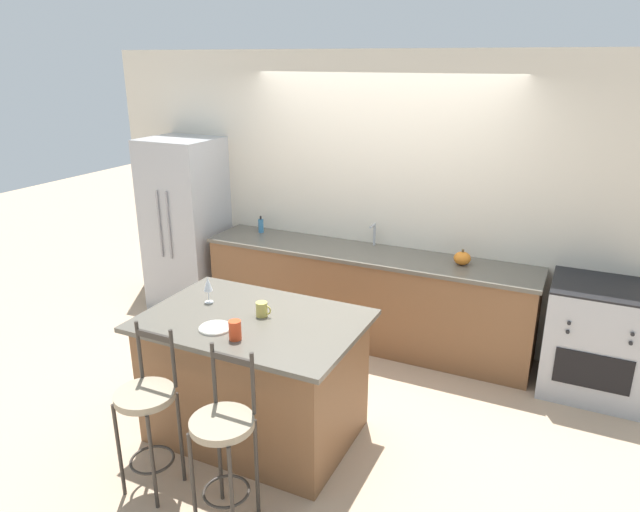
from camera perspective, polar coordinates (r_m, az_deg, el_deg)
ground_plane at (r=5.41m, az=3.01°, el=-9.79°), size 18.00×18.00×0.00m
wall_back at (r=5.51m, az=5.93°, el=5.76°), size 6.00×0.07×2.70m
back_counter at (r=5.52m, az=4.54°, el=-3.98°), size 3.17×0.65×0.91m
sink_faucet at (r=5.48m, az=5.42°, el=2.41°), size 0.02×0.13×0.22m
kitchen_island at (r=4.20m, az=-6.54°, el=-11.87°), size 1.51×1.04×0.92m
refrigerator at (r=6.29m, az=-13.20°, el=3.03°), size 0.74×0.70×1.85m
oven_range at (r=5.18m, az=25.84°, el=-7.47°), size 0.77×0.70×0.94m
bar_stool_near at (r=3.78m, az=-16.87°, el=-14.52°), size 0.37×0.37×1.10m
bar_stool_far at (r=3.45m, az=-9.59°, el=-17.57°), size 0.37×0.37×1.10m
dinner_plate at (r=3.87m, az=-10.42°, el=-7.06°), size 0.22×0.22×0.02m
wine_glass at (r=4.23m, az=-11.14°, el=-2.82°), size 0.07×0.07×0.20m
coffee_mug at (r=3.99m, az=-5.81°, el=-5.32°), size 0.12×0.08×0.10m
tumbler_cup at (r=3.69m, az=-8.50°, el=-7.34°), size 0.08×0.08×0.13m
pumpkin_decoration at (r=5.13m, az=14.04°, el=-0.22°), size 0.15×0.15×0.14m
soap_bottle at (r=5.93m, az=-5.93°, el=3.05°), size 0.05×0.05×0.17m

